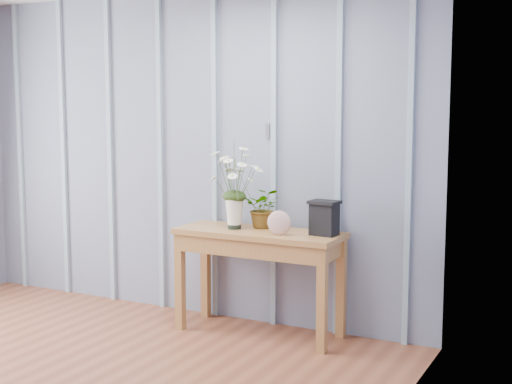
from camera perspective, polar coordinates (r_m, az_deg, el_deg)
The scene contains 6 objects.
room_shell at distance 4.51m, azimuth -14.90°, elevation 11.24°, with size 4.00×4.50×2.50m.
sideboard at distance 5.07m, azimuth 0.26°, elevation -4.37°, with size 1.20×0.45×0.75m.
daisy_vase at distance 5.07m, azimuth -1.75°, elevation 1.28°, with size 0.43×0.33×0.61m.
spider_plant at distance 5.13m, azimuth 0.61°, elevation -1.28°, with size 0.26×0.23×0.29m, color #1C3410.
felt_disc_vessel at distance 4.85m, azimuth 1.86°, elevation -2.49°, with size 0.17×0.05×0.17m, color #914550.
carved_box at distance 4.87m, azimuth 5.48°, elevation -2.05°, with size 0.21×0.17×0.24m.
Camera 1 is at (2.99, -2.44, 1.64)m, focal length 50.00 mm.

